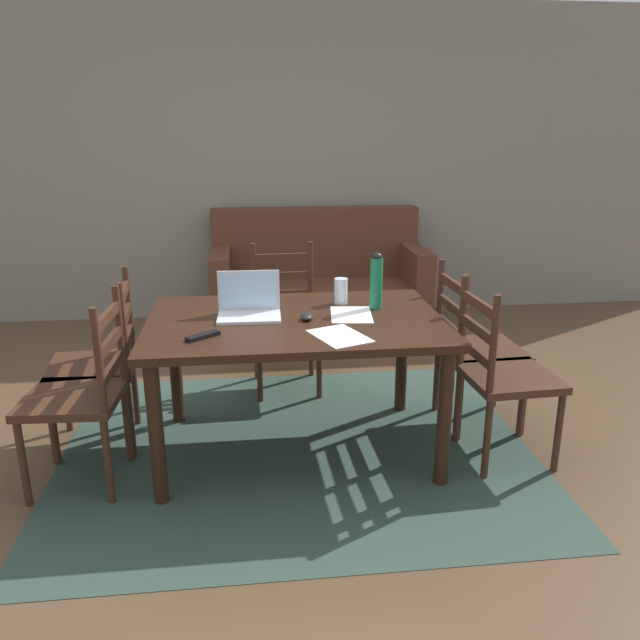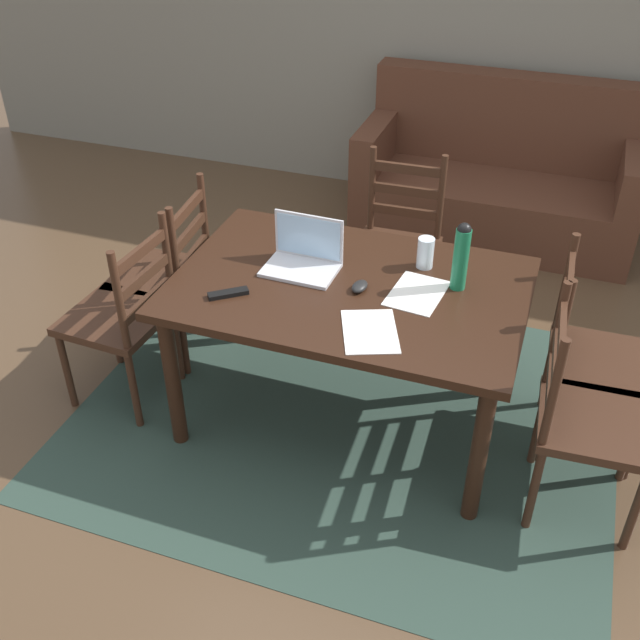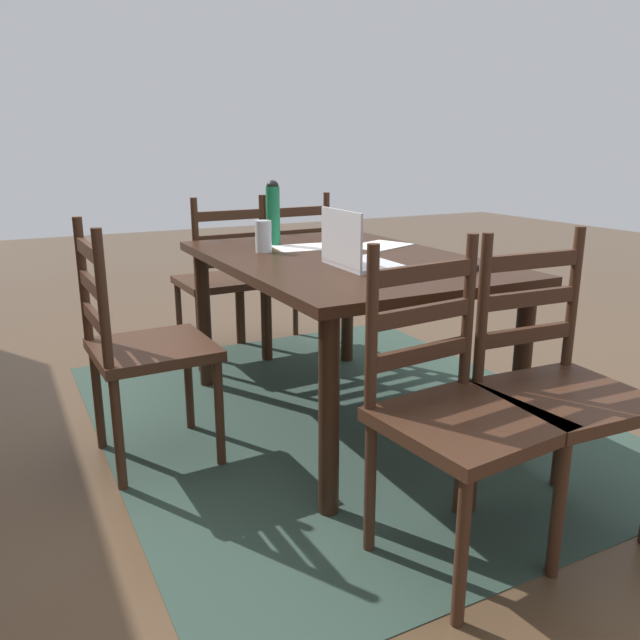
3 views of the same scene
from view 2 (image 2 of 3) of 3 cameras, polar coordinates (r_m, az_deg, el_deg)
The scene contains 17 objects.
ground_plane at distance 3.66m, azimuth 2.00°, elevation -7.16°, with size 14.00×14.00×0.00m, color brown.
area_rug at distance 3.66m, azimuth 2.00°, elevation -7.12°, with size 2.51×2.06×0.01m, color #2D4238.
wall_back at distance 5.41m, azimuth 11.60°, elevation 22.55°, with size 8.00×0.12×2.70m, color gray.
dining_table at distance 3.26m, azimuth 2.23°, elevation 1.42°, with size 1.51×1.00×0.75m.
chair_right_far at distance 3.45m, azimuth 19.96°, elevation -2.81°, with size 0.45×0.45×0.95m.
chair_left_near at distance 3.62m, azimuth -14.80°, elevation 0.19°, with size 0.46×0.46×0.95m.
chair_far_head at distance 4.08m, azimuth 5.88°, elevation 5.54°, with size 0.45×0.45×0.95m.
chair_left_far at distance 3.90m, azimuth -11.69°, elevation 3.41°, with size 0.48×0.48×0.95m.
chair_right_near at distance 3.13m, azimuth 19.60°, elevation -7.09°, with size 0.46×0.46×0.95m.
couch at distance 5.23m, azimuth 13.36°, elevation 10.31°, with size 1.80×0.80×1.00m.
laptop at distance 3.31m, azimuth -1.22°, elevation 4.97°, with size 0.33×0.23×0.23m.
water_bottle at distance 3.16m, azimuth 10.71°, elevation 4.88°, with size 0.07×0.07×0.31m.
drinking_glass at distance 3.33m, azimuth 8.04°, elevation 5.09°, with size 0.07×0.07×0.14m, color silver.
computer_mouse at distance 3.17m, azimuth 3.04°, elevation 2.58°, with size 0.06×0.10×0.03m, color black.
tv_remote at distance 3.15m, azimuth -7.01°, elevation 2.02°, with size 0.04×0.17×0.02m, color black.
paper_stack_left at distance 2.93m, azimuth 3.83°, elevation -0.87°, with size 0.21×0.30×0.00m, color white.
paper_stack_right at distance 3.17m, azimuth 7.41°, elevation 2.04°, with size 0.21×0.30×0.00m, color white.
Camera 2 is at (0.78, -2.60, 2.46)m, focal length 41.98 mm.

